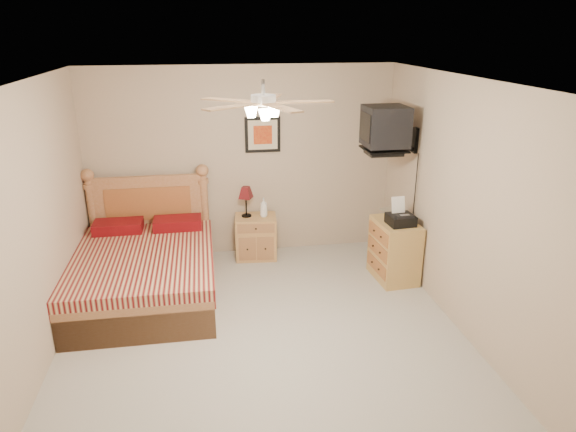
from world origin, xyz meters
name	(u,v)px	position (x,y,z in m)	size (l,w,h in m)	color
floor	(265,341)	(0.00, 0.00, 0.00)	(4.50, 4.50, 0.00)	#A49F95
ceiling	(260,82)	(0.00, 0.00, 2.50)	(4.00, 4.50, 0.04)	white
wall_back	(243,163)	(0.00, 2.25, 1.25)	(4.00, 0.04, 2.50)	tan
wall_front	(316,382)	(0.00, -2.25, 1.25)	(4.00, 0.04, 2.50)	tan
wall_left	(29,237)	(-2.00, 0.00, 1.25)	(0.04, 4.50, 2.50)	tan
wall_right	(468,211)	(2.00, 0.00, 1.25)	(0.04, 4.50, 2.50)	tan
bed	(142,245)	(-1.23, 1.12, 0.65)	(1.52, 2.00, 1.29)	#A06137
nightstand	(256,237)	(0.13, 2.00, 0.29)	(0.53, 0.40, 0.58)	#AC824B
table_lamp	(246,202)	(0.02, 2.04, 0.78)	(0.22, 0.22, 0.41)	#591015
lotion_bottle	(264,207)	(0.24, 1.99, 0.71)	(0.10, 0.10, 0.26)	white
framed_picture	(263,135)	(0.27, 2.23, 1.62)	(0.46, 0.04, 0.46)	black
dresser	(394,250)	(1.73, 1.10, 0.37)	(0.44, 0.63, 0.74)	#BD8E47
fax_machine	(401,212)	(1.74, 1.01, 0.90)	(0.30, 0.31, 0.31)	black
magazine_lower	(386,215)	(1.67, 1.31, 0.76)	(0.21, 0.28, 0.03)	#C0B39C
magazine_upper	(386,213)	(1.67, 1.33, 0.78)	(0.21, 0.28, 0.02)	gray
wall_tv	(398,129)	(1.75, 1.34, 1.81)	(0.56, 0.46, 0.58)	black
ceiling_fan	(263,103)	(0.00, -0.20, 2.36)	(1.14, 1.14, 0.28)	white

